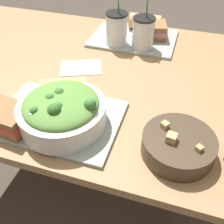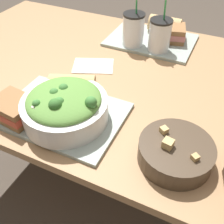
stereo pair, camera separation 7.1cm
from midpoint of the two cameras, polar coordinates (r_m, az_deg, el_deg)
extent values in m
plane|color=#4C4238|center=(1.62, -1.84, -13.96)|extent=(12.00, 12.00, 0.00)
cube|color=#A37A51|center=(1.07, -2.73, 9.36)|extent=(1.41, 0.95, 0.03)
cylinder|color=#A37A51|center=(1.88, -14.40, 9.87)|extent=(0.06, 0.06, 0.75)
cube|color=#99A89E|center=(0.83, -8.37, -0.49)|extent=(0.38, 0.27, 0.01)
cube|color=#99A89E|center=(1.25, 10.16, 15.08)|extent=(0.38, 0.27, 0.01)
cylinder|color=white|center=(0.79, -7.58, 0.44)|extent=(0.26, 0.26, 0.07)
ellipsoid|color=#5B8E3D|center=(0.76, -7.84, 2.65)|extent=(0.22, 0.22, 0.05)
sphere|color=#427F38|center=(0.71, -1.75, 2.01)|extent=(0.03, 0.03, 0.03)
sphere|color=#38702D|center=(0.71, -9.49, 1.38)|extent=(0.04, 0.04, 0.04)
sphere|color=#427F38|center=(0.77, -7.91, 4.96)|extent=(0.03, 0.03, 0.03)
sphere|color=#427F38|center=(0.73, -13.48, 1.62)|extent=(0.02, 0.02, 0.02)
sphere|color=#427F38|center=(0.76, -9.88, 3.98)|extent=(0.03, 0.03, 0.03)
sphere|color=#427F38|center=(0.72, -8.64, 2.00)|extent=(0.03, 0.03, 0.03)
cube|color=beige|center=(0.73, -12.03, 1.10)|extent=(0.06, 0.05, 0.01)
cube|color=beige|center=(0.74, -12.59, 1.20)|extent=(0.04, 0.05, 0.01)
cube|color=beige|center=(0.76, -9.45, 3.47)|extent=(0.06, 0.06, 0.01)
cylinder|color=#473828|center=(0.72, 16.47, -8.54)|extent=(0.20, 0.20, 0.06)
cylinder|color=#4C2814|center=(0.70, 16.82, -7.39)|extent=(0.18, 0.18, 0.01)
cube|color=tan|center=(0.71, 14.08, -4.04)|extent=(0.03, 0.03, 0.02)
cube|color=tan|center=(0.68, 15.07, -6.90)|extent=(0.03, 0.03, 0.03)
cube|color=tan|center=(0.68, 20.59, -9.47)|extent=(0.02, 0.02, 0.02)
cube|color=olive|center=(0.84, -17.90, -0.52)|extent=(0.13, 0.11, 0.02)
cube|color=#C64C38|center=(0.83, -18.22, 0.60)|extent=(0.14, 0.12, 0.02)
cube|color=olive|center=(0.81, -18.55, 1.75)|extent=(0.13, 0.11, 0.02)
cylinder|color=tan|center=(0.87, -6.31, 5.68)|extent=(0.17, 0.12, 0.07)
cylinder|color=beige|center=(0.87, -1.56, 5.55)|extent=(0.03, 0.06, 0.07)
cube|color=olive|center=(1.26, 14.31, 15.37)|extent=(0.14, 0.14, 0.02)
cube|color=#C1706B|center=(1.25, 14.49, 16.26)|extent=(0.14, 0.14, 0.02)
cube|color=olive|center=(1.24, 14.67, 17.17)|extent=(0.14, 0.14, 0.02)
cylinder|color=tan|center=(1.31, 13.06, 18.01)|extent=(0.15, 0.07, 0.07)
cylinder|color=beige|center=(1.30, 16.18, 17.25)|extent=(0.01, 0.07, 0.07)
cylinder|color=silver|center=(1.17, 6.50, 17.18)|extent=(0.09, 0.09, 0.13)
cylinder|color=black|center=(1.17, 6.47, 16.85)|extent=(0.08, 0.08, 0.11)
cylinder|color=black|center=(1.14, 6.78, 20.28)|extent=(0.09, 0.09, 0.01)
cylinder|color=green|center=(1.12, 7.32, 22.33)|extent=(0.01, 0.02, 0.10)
cylinder|color=silver|center=(1.14, 12.18, 15.77)|extent=(0.09, 0.09, 0.12)
cylinder|color=maroon|center=(1.14, 12.12, 15.45)|extent=(0.08, 0.08, 0.10)
cylinder|color=black|center=(1.11, 12.68, 18.78)|extent=(0.09, 0.09, 0.01)
cylinder|color=green|center=(1.10, 13.41, 20.83)|extent=(0.01, 0.02, 0.10)
cube|color=silver|center=(1.06, -2.15, 9.96)|extent=(0.19, 0.16, 0.00)
camera|label=1|loc=(0.04, -87.13, 2.60)|focal=42.00mm
camera|label=2|loc=(0.04, 92.87, -2.60)|focal=42.00mm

